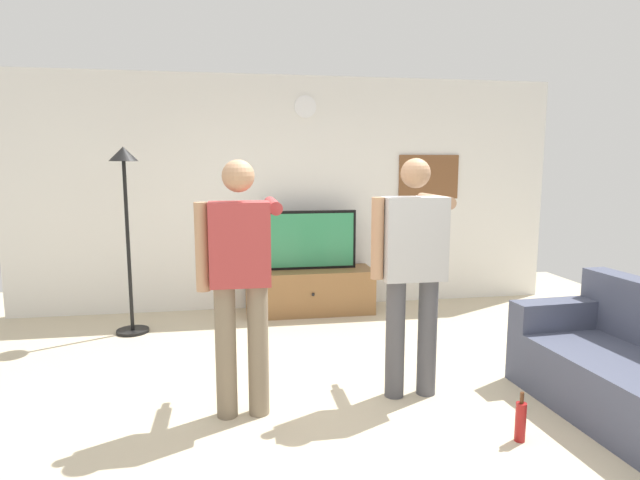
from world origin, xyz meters
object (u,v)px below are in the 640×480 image
(television, at_px, (309,240))
(floor_lamp, at_px, (126,201))
(person_standing_nearer_couch, at_px, (413,263))
(wall_clock, at_px, (305,107))
(person_standing_nearer_lamp, at_px, (240,274))
(beverage_bottle, at_px, (521,421))
(framed_picture, at_px, (428,177))
(tv_stand, at_px, (309,291))

(television, xyz_separation_m, floor_lamp, (-1.88, -0.47, 0.50))
(television, height_order, person_standing_nearer_couch, person_standing_nearer_couch)
(wall_clock, xyz_separation_m, person_standing_nearer_couch, (0.42, -2.55, -1.35))
(television, distance_m, wall_clock, 1.53)
(person_standing_nearer_lamp, distance_m, person_standing_nearer_couch, 1.23)
(beverage_bottle, bearing_deg, wall_clock, 104.69)
(framed_picture, distance_m, beverage_bottle, 3.66)
(person_standing_nearer_lamp, distance_m, beverage_bottle, 1.99)
(television, relative_size, beverage_bottle, 3.44)
(television, relative_size, framed_picture, 1.45)
(floor_lamp, xyz_separation_m, person_standing_nearer_couch, (2.30, -1.84, -0.34))
(tv_stand, xyz_separation_m, framed_picture, (1.51, 0.30, 1.29))
(television, distance_m, framed_picture, 1.69)
(person_standing_nearer_couch, bearing_deg, television, 100.21)
(television, height_order, floor_lamp, floor_lamp)
(television, height_order, wall_clock, wall_clock)
(television, height_order, person_standing_nearer_lamp, person_standing_nearer_lamp)
(beverage_bottle, bearing_deg, person_standing_nearer_lamp, 158.92)
(television, bearing_deg, floor_lamp, -166.06)
(beverage_bottle, bearing_deg, person_standing_nearer_couch, 120.87)
(floor_lamp, relative_size, person_standing_nearer_lamp, 1.08)
(wall_clock, xyz_separation_m, floor_lamp, (-1.88, -0.71, -1.01))
(person_standing_nearer_lamp, bearing_deg, person_standing_nearer_couch, 4.96)
(person_standing_nearer_couch, distance_m, beverage_bottle, 1.24)
(person_standing_nearer_lamp, height_order, person_standing_nearer_couch, person_standing_nearer_couch)
(television, height_order, beverage_bottle, television)
(tv_stand, height_order, television, television)
(tv_stand, distance_m, person_standing_nearer_couch, 2.42)
(tv_stand, relative_size, television, 1.33)
(framed_picture, height_order, person_standing_nearer_lamp, framed_picture)
(tv_stand, height_order, person_standing_nearer_lamp, person_standing_nearer_lamp)
(television, distance_m, person_standing_nearer_lamp, 2.55)
(television, xyz_separation_m, person_standing_nearer_couch, (0.42, -2.31, 0.16))
(wall_clock, xyz_separation_m, person_standing_nearer_lamp, (-0.81, -2.66, -1.37))
(framed_picture, height_order, beverage_bottle, framed_picture)
(tv_stand, height_order, framed_picture, framed_picture)
(tv_stand, bearing_deg, person_standing_nearer_couch, -79.58)
(tv_stand, xyz_separation_m, floor_lamp, (-1.88, -0.42, 1.08))
(person_standing_nearer_lamp, xyz_separation_m, beverage_bottle, (1.68, -0.65, -0.85))
(tv_stand, relative_size, floor_lamp, 0.78)
(tv_stand, distance_m, television, 0.59)
(television, relative_size, wall_clock, 4.33)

